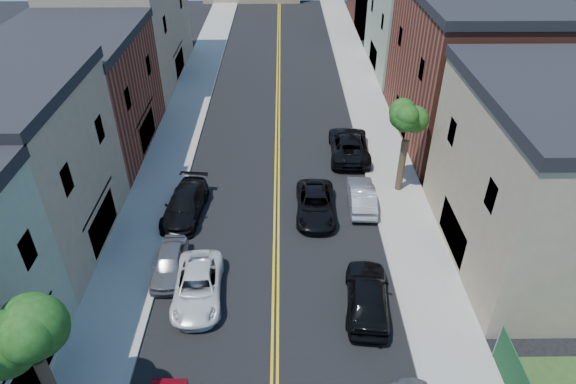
{
  "coord_description": "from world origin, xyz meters",
  "views": [
    {
      "loc": [
        0.42,
        3.29,
        18.3
      ],
      "look_at": [
        0.69,
        26.99,
        2.0
      ],
      "focal_mm": 31.03,
      "sensor_mm": 36.0,
      "label": 1
    }
  ],
  "objects_px": {
    "black_car_left": "(185,204)",
    "black_car_right": "(367,295)",
    "silver_car_right": "(362,196)",
    "grey_car_left": "(170,263)",
    "black_suv_lane": "(315,204)",
    "dark_car_right_far": "(349,145)",
    "white_pickup": "(198,287)"
  },
  "relations": [
    {
      "from": "black_car_left",
      "to": "black_car_right",
      "type": "distance_m",
      "value": 12.49
    },
    {
      "from": "black_car_left",
      "to": "silver_car_right",
      "type": "xyz_separation_m",
      "value": [
        10.76,
        0.8,
        -0.04
      ]
    },
    {
      "from": "grey_car_left",
      "to": "black_car_left",
      "type": "distance_m",
      "value": 5.09
    },
    {
      "from": "grey_car_left",
      "to": "black_suv_lane",
      "type": "distance_m",
      "value": 9.34
    },
    {
      "from": "grey_car_left",
      "to": "black_car_right",
      "type": "bearing_deg",
      "value": -15.13
    },
    {
      "from": "grey_car_left",
      "to": "dark_car_right_far",
      "type": "bearing_deg",
      "value": 47.95
    },
    {
      "from": "grey_car_left",
      "to": "dark_car_right_far",
      "type": "xyz_separation_m",
      "value": [
        10.68,
        12.17,
        0.14
      ]
    },
    {
      "from": "dark_car_right_far",
      "to": "white_pickup",
      "type": "bearing_deg",
      "value": 59.2
    },
    {
      "from": "white_pickup",
      "to": "dark_car_right_far",
      "type": "xyz_separation_m",
      "value": [
        8.98,
        13.91,
        0.12
      ]
    },
    {
      "from": "black_car_right",
      "to": "black_suv_lane",
      "type": "distance_m",
      "value": 7.85
    },
    {
      "from": "black_car_right",
      "to": "black_car_left",
      "type": "bearing_deg",
      "value": -31.39
    },
    {
      "from": "black_car_right",
      "to": "dark_car_right_far",
      "type": "relative_size",
      "value": 0.85
    },
    {
      "from": "black_car_right",
      "to": "white_pickup",
      "type": "bearing_deg",
      "value": 0.67
    },
    {
      "from": "white_pickup",
      "to": "black_car_right",
      "type": "height_order",
      "value": "black_car_right"
    },
    {
      "from": "black_car_left",
      "to": "black_suv_lane",
      "type": "xyz_separation_m",
      "value": [
        7.86,
        -0.03,
        -0.06
      ]
    },
    {
      "from": "black_car_left",
      "to": "dark_car_right_far",
      "type": "height_order",
      "value": "dark_car_right_far"
    },
    {
      "from": "grey_car_left",
      "to": "black_car_left",
      "type": "height_order",
      "value": "black_car_left"
    },
    {
      "from": "dark_car_right_far",
      "to": "black_suv_lane",
      "type": "relative_size",
      "value": 1.18
    },
    {
      "from": "white_pickup",
      "to": "black_suv_lane",
      "type": "xyz_separation_m",
      "value": [
        6.16,
        6.79,
        0.0
      ]
    },
    {
      "from": "white_pickup",
      "to": "silver_car_right",
      "type": "relative_size",
      "value": 1.15
    },
    {
      "from": "black_suv_lane",
      "to": "black_car_right",
      "type": "bearing_deg",
      "value": -73.43
    },
    {
      "from": "black_car_right",
      "to": "black_suv_lane",
      "type": "bearing_deg",
      "value": -68.73
    },
    {
      "from": "white_pickup",
      "to": "grey_car_left",
      "type": "xyz_separation_m",
      "value": [
        -1.7,
        1.74,
        -0.01
      ]
    },
    {
      "from": "black_car_right",
      "to": "dark_car_right_far",
      "type": "height_order",
      "value": "black_car_right"
    },
    {
      "from": "black_car_left",
      "to": "silver_car_right",
      "type": "distance_m",
      "value": 10.79
    },
    {
      "from": "silver_car_right",
      "to": "black_suv_lane",
      "type": "bearing_deg",
      "value": 18.2
    },
    {
      "from": "grey_car_left",
      "to": "black_car_right",
      "type": "relative_size",
      "value": 0.8
    },
    {
      "from": "black_car_right",
      "to": "black_suv_lane",
      "type": "height_order",
      "value": "black_car_right"
    },
    {
      "from": "white_pickup",
      "to": "black_suv_lane",
      "type": "height_order",
      "value": "same"
    },
    {
      "from": "silver_car_right",
      "to": "black_suv_lane",
      "type": "xyz_separation_m",
      "value": [
        -2.9,
        -0.84,
        -0.02
      ]
    },
    {
      "from": "white_pickup",
      "to": "dark_car_right_far",
      "type": "distance_m",
      "value": 16.56
    },
    {
      "from": "white_pickup",
      "to": "black_suv_lane",
      "type": "distance_m",
      "value": 9.16
    }
  ]
}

